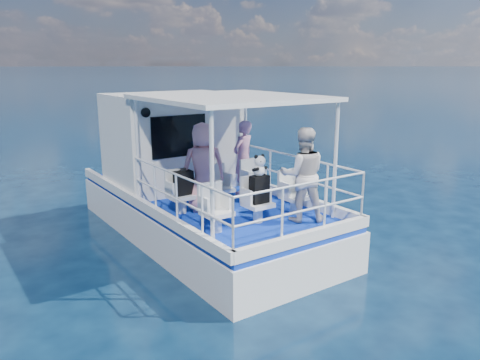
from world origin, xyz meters
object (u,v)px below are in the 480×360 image
(passenger_port_fwd, at_px, (204,167))
(backpack_center, at_px, (259,189))
(passenger_stbd_aft, at_px, (303,175))
(panda, at_px, (259,165))

(passenger_port_fwd, xyz_separation_m, backpack_center, (0.46, -1.22, -0.25))
(passenger_stbd_aft, relative_size, backpack_center, 3.42)
(backpack_center, bearing_deg, panda, -156.82)
(passenger_port_fwd, xyz_separation_m, passenger_stbd_aft, (1.20, -1.57, -0.01))
(backpack_center, bearing_deg, passenger_port_fwd, 110.67)
(panda, bearing_deg, backpack_center, 23.18)
(backpack_center, distance_m, panda, 0.45)
(passenger_port_fwd, bearing_deg, panda, 129.67)
(backpack_center, relative_size, panda, 1.32)
(passenger_port_fwd, relative_size, passenger_stbd_aft, 1.01)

